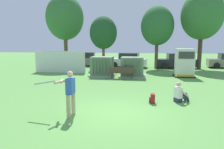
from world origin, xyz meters
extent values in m
plane|color=#5B9947|center=(0.00, 0.00, 0.00)|extent=(96.00, 96.00, 0.00)
cube|color=white|center=(-6.51, 10.50, 1.00)|extent=(4.80, 0.12, 2.00)
cube|color=#9E9B93|center=(-2.24, 9.04, 0.06)|extent=(2.10, 1.70, 0.12)
cube|color=slate|center=(-2.24, 9.04, 0.87)|extent=(1.80, 1.40, 1.50)
cube|color=#5B7056|center=(-2.88, 8.28, 0.87)|extent=(0.06, 0.12, 1.27)
cube|color=#5B7056|center=(-2.63, 8.28, 0.87)|extent=(0.06, 0.12, 1.27)
cube|color=#5B7056|center=(-2.37, 8.28, 0.87)|extent=(0.06, 0.12, 1.27)
cube|color=#5B7056|center=(-2.12, 8.28, 0.87)|extent=(0.06, 0.12, 1.27)
cube|color=#5B7056|center=(-1.86, 8.28, 0.87)|extent=(0.06, 0.12, 1.27)
cube|color=#5B7056|center=(-1.61, 8.28, 0.87)|extent=(0.06, 0.12, 1.27)
cube|color=#9E9B93|center=(0.26, 8.92, 0.06)|extent=(2.10, 1.70, 0.12)
cube|color=slate|center=(0.26, 8.92, 0.87)|extent=(1.80, 1.40, 1.50)
cube|color=#5B7056|center=(-0.37, 8.16, 0.87)|extent=(0.06, 0.12, 1.27)
cube|color=#5B7056|center=(-0.12, 8.16, 0.87)|extent=(0.06, 0.12, 1.27)
cube|color=#5B7056|center=(0.14, 8.16, 0.87)|extent=(0.06, 0.12, 1.27)
cube|color=#5B7056|center=(0.39, 8.16, 0.87)|extent=(0.06, 0.12, 1.27)
cube|color=#5B7056|center=(0.65, 8.16, 0.87)|extent=(0.06, 0.12, 1.27)
cube|color=#5B7056|center=(0.90, 8.16, 0.87)|extent=(0.06, 0.12, 1.27)
cube|color=#262626|center=(4.47, 9.50, 0.05)|extent=(1.60, 1.40, 0.10)
cube|color=silver|center=(4.47, 9.50, 1.20)|extent=(1.40, 1.20, 2.20)
cube|color=#383838|center=(4.47, 8.88, 1.81)|extent=(1.19, 0.04, 0.55)
cube|color=yellow|center=(4.47, 8.88, 0.20)|extent=(1.33, 0.04, 0.16)
cube|color=#4C3828|center=(-0.52, 8.00, 0.45)|extent=(1.81, 0.44, 0.05)
cube|color=#4C3828|center=(-0.52, 7.82, 0.70)|extent=(1.80, 0.08, 0.44)
cylinder|color=#4C3828|center=(-1.29, 8.12, 0.21)|extent=(0.06, 0.06, 0.42)
cylinder|color=#4C3828|center=(0.24, 8.16, 0.21)|extent=(0.06, 0.06, 0.42)
cylinder|color=#4C3828|center=(-1.28, 7.84, 0.21)|extent=(0.06, 0.06, 0.42)
cylinder|color=#4C3828|center=(0.25, 7.88, 0.21)|extent=(0.06, 0.06, 0.42)
cylinder|color=tan|center=(-1.71, -0.88, 0.44)|extent=(0.16, 0.16, 0.88)
cylinder|color=tan|center=(-1.68, -0.40, 0.44)|extent=(0.16, 0.16, 0.88)
cube|color=#3359B2|center=(-1.70, -0.64, 1.18)|extent=(0.26, 0.41, 0.60)
sphere|color=#DBAD89|center=(-1.70, -0.64, 1.62)|extent=(0.23, 0.23, 0.23)
cylinder|color=#DBAD89|center=(-2.08, -0.71, 1.34)|extent=(0.29, 0.53, 0.09)
cylinder|color=#DBAD89|center=(-2.07, -0.53, 1.34)|extent=(0.24, 0.54, 0.09)
cylinder|color=#B2B2B7|center=(-2.75, -0.58, 1.27)|extent=(0.85, 0.11, 0.21)
sphere|color=#B2B2B7|center=(-2.33, -0.61, 1.34)|extent=(0.08, 0.08, 0.08)
sphere|color=white|center=(-1.44, -1.56, 0.04)|extent=(0.09, 0.09, 0.09)
cube|color=#282D4C|center=(2.68, 1.88, 0.10)|extent=(0.38, 0.41, 0.20)
cube|color=white|center=(2.68, 1.88, 0.46)|extent=(0.37, 0.42, 0.52)
sphere|color=#DBAD89|center=(2.68, 1.88, 0.85)|extent=(0.22, 0.22, 0.22)
cylinder|color=#282D4C|center=(2.83, 2.08, 0.22)|extent=(0.45, 0.34, 0.13)
cylinder|color=#282D4C|center=(3.02, 2.19, 0.23)|extent=(0.32, 0.25, 0.46)
cylinder|color=#282D4C|center=(2.93, 1.90, 0.22)|extent=(0.45, 0.34, 0.13)
cylinder|color=#282D4C|center=(3.12, 2.02, 0.23)|extent=(0.32, 0.25, 0.46)
cylinder|color=#DBAD89|center=(2.76, 2.19, 0.42)|extent=(0.40, 0.28, 0.32)
cylinder|color=#DBAD89|center=(2.99, 1.79, 0.42)|extent=(0.40, 0.28, 0.32)
cube|color=maroon|center=(1.49, 1.53, 0.22)|extent=(0.21, 0.33, 0.44)
cube|color=maroon|center=(1.36, 1.53, 0.15)|extent=(0.07, 0.23, 0.22)
cylinder|color=brown|center=(-7.66, 15.34, 1.72)|extent=(0.42, 0.42, 3.44)
ellipsoid|color=#387038|center=(-7.66, 15.34, 5.57)|extent=(4.23, 4.23, 5.02)
cylinder|color=brown|center=(-3.03, 14.17, 1.18)|extent=(0.29, 0.29, 2.35)
ellipsoid|color=#235128|center=(-3.03, 14.17, 3.81)|extent=(2.89, 2.89, 3.44)
cylinder|color=brown|center=(2.61, 14.73, 1.39)|extent=(0.34, 0.34, 2.79)
ellipsoid|color=#2D6633|center=(2.61, 14.73, 4.52)|extent=(3.43, 3.43, 4.07)
cylinder|color=#4C3828|center=(7.11, 15.03, 1.72)|extent=(0.42, 0.42, 3.44)
ellipsoid|color=#387038|center=(7.11, 15.03, 5.58)|extent=(4.23, 4.23, 5.03)
cube|color=gray|center=(-5.75, 16.45, 0.58)|extent=(4.36, 2.15, 0.80)
cube|color=#262B33|center=(-5.60, 16.47, 1.30)|extent=(2.26, 1.78, 0.64)
cylinder|color=black|center=(-6.95, 15.47, 0.32)|extent=(0.66, 0.29, 0.64)
cylinder|color=black|center=(-7.13, 17.16, 0.32)|extent=(0.66, 0.29, 0.64)
cylinder|color=black|center=(-4.36, 15.75, 0.32)|extent=(0.66, 0.29, 0.64)
cylinder|color=black|center=(-4.55, 17.44, 0.32)|extent=(0.66, 0.29, 0.64)
cube|color=silver|center=(-0.49, 15.58, 0.58)|extent=(4.39, 2.26, 0.80)
cube|color=#262B33|center=(-0.34, 15.56, 1.30)|extent=(2.29, 1.83, 0.64)
cylinder|color=black|center=(-1.89, 14.91, 0.32)|extent=(0.66, 0.31, 0.64)
cylinder|color=black|center=(-1.66, 16.60, 0.32)|extent=(0.66, 0.31, 0.64)
cylinder|color=black|center=(0.68, 14.55, 0.32)|extent=(0.66, 0.31, 0.64)
cylinder|color=black|center=(0.92, 16.24, 0.32)|extent=(0.66, 0.31, 0.64)
cube|color=black|center=(4.79, 15.51, 0.58)|extent=(4.29, 1.92, 0.80)
cube|color=#262B33|center=(4.94, 15.52, 1.30)|extent=(2.18, 1.67, 0.64)
cylinder|color=black|center=(3.53, 14.59, 0.32)|extent=(0.65, 0.25, 0.64)
cylinder|color=black|center=(3.44, 16.29, 0.32)|extent=(0.65, 0.25, 0.64)
cylinder|color=black|center=(6.13, 14.73, 0.32)|extent=(0.65, 0.25, 0.64)
cylinder|color=black|center=(6.04, 16.43, 0.32)|extent=(0.65, 0.25, 0.64)
cylinder|color=black|center=(9.17, 15.75, 0.32)|extent=(0.66, 0.28, 0.64)
cylinder|color=black|center=(9.34, 17.44, 0.32)|extent=(0.66, 0.28, 0.64)
camera|label=1|loc=(0.86, -7.98, 2.79)|focal=33.34mm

